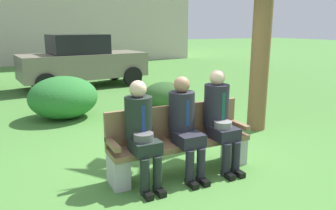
{
  "coord_description": "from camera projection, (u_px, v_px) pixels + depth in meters",
  "views": [
    {
      "loc": [
        -2.12,
        -3.9,
        1.93
      ],
      "look_at": [
        -0.17,
        0.12,
        0.85
      ],
      "focal_mm": 34.97,
      "sensor_mm": 36.0,
      "label": 1
    }
  ],
  "objects": [
    {
      "name": "park_bench",
      "position": [
        179.0,
        141.0,
        4.39
      ],
      "size": [
        1.95,
        0.44,
        0.9
      ],
      "color": "brown",
      "rests_on": "ground"
    },
    {
      "name": "seated_man_right",
      "position": [
        220.0,
        115.0,
        4.44
      ],
      "size": [
        0.34,
        0.72,
        1.36
      ],
      "color": "#23232D",
      "rests_on": "ground"
    },
    {
      "name": "shrub_near_bench",
      "position": [
        165.0,
        95.0,
        7.8
      ],
      "size": [
        1.03,
        0.94,
        0.64
      ],
      "primitive_type": "ellipsoid",
      "color": "#2D5325",
      "rests_on": "ground"
    },
    {
      "name": "parked_car_far",
      "position": [
        82.0,
        61.0,
        10.51
      ],
      "size": [
        4.06,
        2.09,
        1.68
      ],
      "color": "slate",
      "rests_on": "ground"
    },
    {
      "name": "seated_man_left",
      "position": [
        141.0,
        129.0,
        3.96
      ],
      "size": [
        0.34,
        0.72,
        1.3
      ],
      "color": "#1E2823",
      "rests_on": "ground"
    },
    {
      "name": "seated_man_middle",
      "position": [
        185.0,
        122.0,
        4.22
      ],
      "size": [
        0.34,
        0.72,
        1.31
      ],
      "color": "#23232D",
      "rests_on": "ground"
    },
    {
      "name": "ground_plane",
      "position": [
        182.0,
        162.0,
        4.76
      ],
      "size": [
        80.0,
        80.0,
        0.0
      ],
      "primitive_type": "plane",
      "color": "#477E36"
    },
    {
      "name": "shrub_mid_lawn",
      "position": [
        63.0,
        97.0,
        6.97
      ],
      "size": [
        1.44,
        1.32,
        0.9
      ],
      "primitive_type": "ellipsoid",
      "color": "#2B752F",
      "rests_on": "ground"
    }
  ]
}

